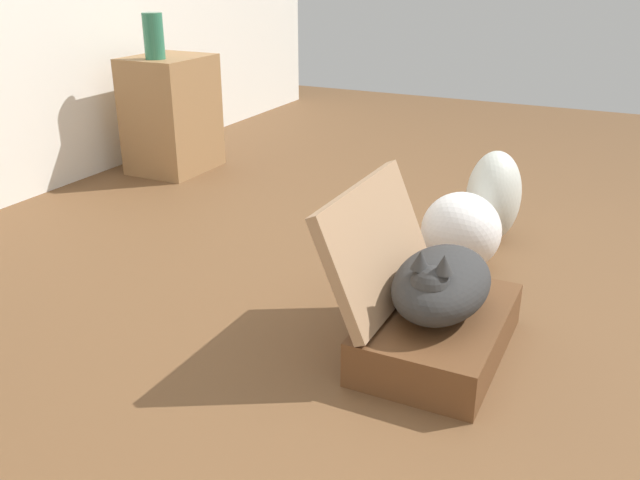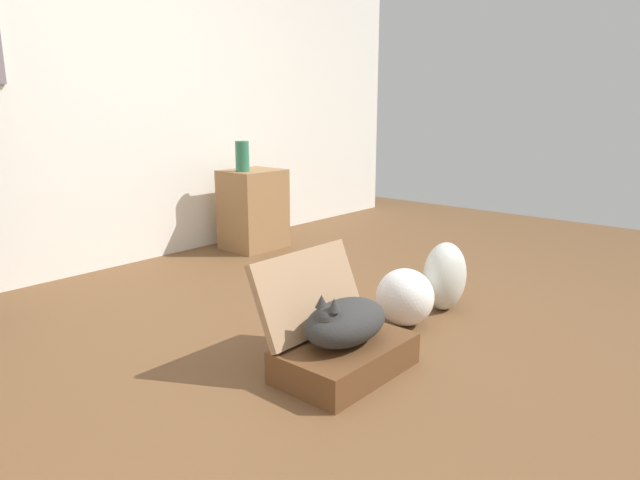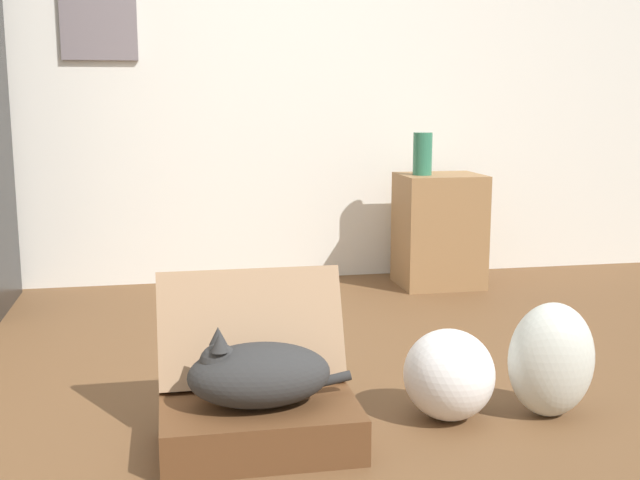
# 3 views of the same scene
# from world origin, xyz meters

# --- Properties ---
(ground_plane) EXTENTS (7.68, 7.68, 0.00)m
(ground_plane) POSITION_xyz_m (0.00, 0.00, 0.00)
(ground_plane) COLOR brown
(ground_plane) RESTS_ON ground
(wall_back) EXTENTS (6.40, 0.15, 2.60)m
(wall_back) POSITION_xyz_m (-0.00, 2.26, 1.30)
(wall_back) COLOR silver
(wall_back) RESTS_ON ground
(suitcase_base) EXTENTS (0.61, 0.39, 0.14)m
(suitcase_base) POSITION_xyz_m (-0.29, -0.13, 0.07)
(suitcase_base) COLOR brown
(suitcase_base) RESTS_ON ground
(suitcase_lid) EXTENTS (0.61, 0.19, 0.37)m
(suitcase_lid) POSITION_xyz_m (-0.29, 0.08, 0.33)
(suitcase_lid) COLOR #9B7756
(suitcase_lid) RESTS_ON suitcase_base
(cat) EXTENTS (0.52, 0.28, 0.24)m
(cat) POSITION_xyz_m (-0.30, -0.13, 0.24)
(cat) COLOR #2D2D2D
(cat) RESTS_ON suitcase_base
(plastic_bag_white) EXTENTS (0.31, 0.31, 0.31)m
(plastic_bag_white) POSITION_xyz_m (0.36, -0.02, 0.15)
(plastic_bag_white) COLOR white
(plastic_bag_white) RESTS_ON ground
(plastic_bag_clear) EXTENTS (0.30, 0.23, 0.40)m
(plastic_bag_clear) POSITION_xyz_m (0.71, -0.06, 0.20)
(plastic_bag_clear) COLOR silver
(plastic_bag_clear) RESTS_ON ground
(side_table) EXTENTS (0.46, 0.39, 0.65)m
(side_table) POSITION_xyz_m (0.98, 1.85, 0.32)
(side_table) COLOR olive
(side_table) RESTS_ON ground
(vase_tall) EXTENTS (0.11, 0.11, 0.24)m
(vase_tall) POSITION_xyz_m (0.87, 1.83, 0.77)
(vase_tall) COLOR #2D7051
(vase_tall) RESTS_ON side_table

